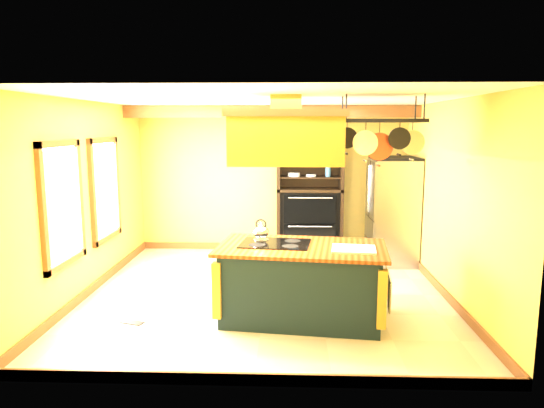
# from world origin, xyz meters

# --- Properties ---
(floor) EXTENTS (5.00, 5.00, 0.00)m
(floor) POSITION_xyz_m (0.00, 0.00, 0.00)
(floor) COLOR beige
(floor) RESTS_ON ground
(ceiling) EXTENTS (5.00, 5.00, 0.00)m
(ceiling) POSITION_xyz_m (0.00, 0.00, 2.70)
(ceiling) COLOR white
(ceiling) RESTS_ON wall_back
(wall_back) EXTENTS (5.00, 0.02, 2.70)m
(wall_back) POSITION_xyz_m (0.00, 2.50, 1.35)
(wall_back) COLOR gold
(wall_back) RESTS_ON floor
(wall_front) EXTENTS (5.00, 0.02, 2.70)m
(wall_front) POSITION_xyz_m (0.00, -2.50, 1.35)
(wall_front) COLOR gold
(wall_front) RESTS_ON floor
(wall_left) EXTENTS (0.02, 5.00, 2.70)m
(wall_left) POSITION_xyz_m (-2.50, 0.00, 1.35)
(wall_left) COLOR gold
(wall_left) RESTS_ON floor
(wall_right) EXTENTS (0.02, 5.00, 2.70)m
(wall_right) POSITION_xyz_m (2.50, 0.00, 1.35)
(wall_right) COLOR gold
(wall_right) RESTS_ON floor
(ceiling_beam) EXTENTS (5.00, 0.15, 0.20)m
(ceiling_beam) POSITION_xyz_m (0.00, 1.70, 2.59)
(ceiling_beam) COLOR brown
(ceiling_beam) RESTS_ON ceiling
(window_near) EXTENTS (0.06, 1.06, 1.56)m
(window_near) POSITION_xyz_m (-2.47, -0.80, 1.40)
(window_near) COLOR brown
(window_near) RESTS_ON wall_left
(window_far) EXTENTS (0.06, 1.06, 1.56)m
(window_far) POSITION_xyz_m (-2.47, 0.60, 1.40)
(window_far) COLOR brown
(window_far) RESTS_ON wall_left
(kitchen_island) EXTENTS (2.13, 1.35, 1.11)m
(kitchen_island) POSITION_xyz_m (0.48, -0.90, 0.47)
(kitchen_island) COLOR black
(kitchen_island) RESTS_ON floor
(range_hood) EXTENTS (1.38, 0.78, 0.80)m
(range_hood) POSITION_xyz_m (0.28, -0.90, 2.24)
(range_hood) COLOR gold
(range_hood) RESTS_ON ceiling
(pot_rack) EXTENTS (1.03, 0.48, 0.75)m
(pot_rack) POSITION_xyz_m (1.38, -0.89, 2.30)
(pot_rack) COLOR black
(pot_rack) RESTS_ON ceiling
(refrigerator) EXTENTS (0.78, 0.92, 1.79)m
(refrigerator) POSITION_xyz_m (2.09, 1.70, 0.87)
(refrigerator) COLOR #92949A
(refrigerator) RESTS_ON floor
(hutch) EXTENTS (1.20, 0.55, 2.13)m
(hutch) POSITION_xyz_m (0.70, 2.27, 0.84)
(hutch) COLOR black
(hutch) RESTS_ON floor
(floor_register) EXTENTS (0.30, 0.20, 0.01)m
(floor_register) POSITION_xyz_m (-1.56, -1.11, 0.01)
(floor_register) COLOR black
(floor_register) RESTS_ON floor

